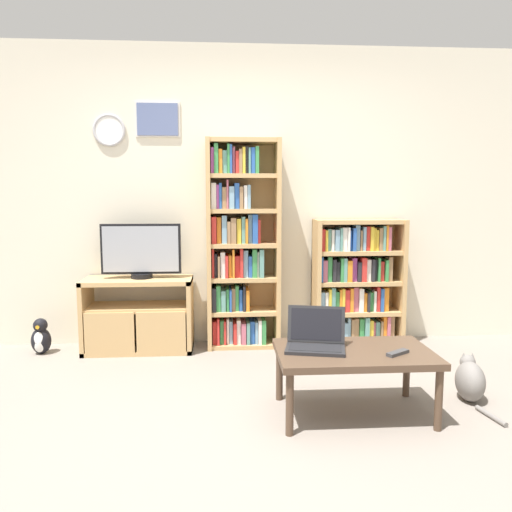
# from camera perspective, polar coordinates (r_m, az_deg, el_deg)

# --- Properties ---
(ground_plane) EXTENTS (18.00, 18.00, 0.00)m
(ground_plane) POSITION_cam_1_polar(r_m,az_deg,el_deg) (2.79, 0.06, -21.08)
(ground_plane) COLOR gray
(wall_back) EXTENTS (5.67, 0.09, 2.60)m
(wall_back) POSITION_cam_1_polar(r_m,az_deg,el_deg) (4.45, -1.83, 6.84)
(wall_back) COLOR beige
(wall_back) RESTS_ON ground_plane
(tv_stand) EXTENTS (0.90, 0.40, 0.62)m
(tv_stand) POSITION_cam_1_polar(r_m,az_deg,el_deg) (4.36, -13.28, -6.54)
(tv_stand) COLOR tan
(tv_stand) RESTS_ON ground_plane
(television) EXTENTS (0.66, 0.18, 0.46)m
(television) POSITION_cam_1_polar(r_m,az_deg,el_deg) (4.29, -12.99, 0.57)
(television) COLOR black
(television) RESTS_ON tv_stand
(bookshelf_tall) EXTENTS (0.62, 0.30, 1.78)m
(bookshelf_tall) POSITION_cam_1_polar(r_m,az_deg,el_deg) (4.30, -1.92, 1.15)
(bookshelf_tall) COLOR tan
(bookshelf_tall) RESTS_ON ground_plane
(bookshelf_short) EXTENTS (0.78, 0.29, 1.10)m
(bookshelf_short) POSITION_cam_1_polar(r_m,az_deg,el_deg) (4.50, 11.28, -3.09)
(bookshelf_short) COLOR tan
(bookshelf_short) RESTS_ON ground_plane
(coffee_table) EXTENTS (0.92, 0.57, 0.40)m
(coffee_table) POSITION_cam_1_polar(r_m,az_deg,el_deg) (3.09, 11.15, -11.28)
(coffee_table) COLOR #4C3828
(coffee_table) RESTS_ON ground_plane
(laptop) EXTENTS (0.40, 0.33, 0.24)m
(laptop) POSITION_cam_1_polar(r_m,az_deg,el_deg) (3.06, 6.83, -9.33)
(laptop) COLOR #232326
(laptop) RESTS_ON coffee_table
(remote_near_laptop) EXTENTS (0.16, 0.12, 0.02)m
(remote_near_laptop) POSITION_cam_1_polar(r_m,az_deg,el_deg) (3.05, 15.89, -10.60)
(remote_near_laptop) COLOR #38383A
(remote_near_laptop) RESTS_ON coffee_table
(cat) EXTENTS (0.23, 0.54, 0.29)m
(cat) POSITION_cam_1_polar(r_m,az_deg,el_deg) (3.58, 23.25, -12.91)
(cat) COLOR slate
(cat) RESTS_ON ground_plane
(penguin_figurine) EXTENTS (0.16, 0.15, 0.30)m
(penguin_figurine) POSITION_cam_1_polar(r_m,az_deg,el_deg) (4.56, -23.39, -8.57)
(penguin_figurine) COLOR black
(penguin_figurine) RESTS_ON ground_plane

